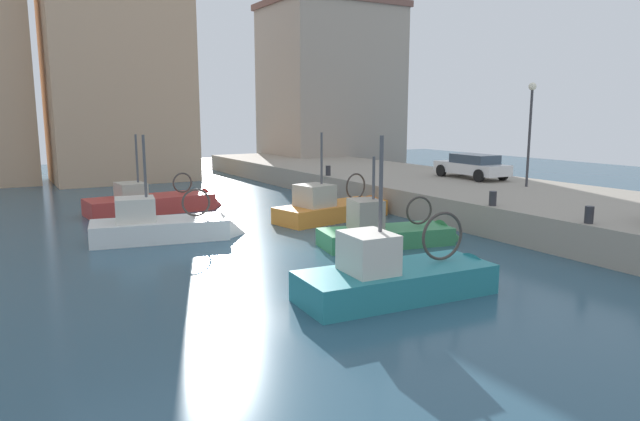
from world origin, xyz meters
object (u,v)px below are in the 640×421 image
(parked_car_white, at_px, (472,166))
(quay_streetlamp, at_px, (531,117))
(fishing_boat_red, at_px, (159,210))
(fishing_boat_orange, at_px, (337,215))
(mooring_bollard_south, at_px, (589,215))
(fishing_boat_white, at_px, (169,236))
(fishing_boat_teal, at_px, (406,290))
(mooring_bollard_north, at_px, (328,171))
(fishing_boat_green, at_px, (394,241))
(mooring_bollard_mid, at_px, (493,198))

(parked_car_white, distance_m, quay_streetlamp, 4.59)
(fishing_boat_red, height_order, parked_car_white, fishing_boat_red)
(fishing_boat_orange, distance_m, parked_car_white, 9.19)
(parked_car_white, height_order, quay_streetlamp, quay_streetlamp)
(mooring_bollard_south, distance_m, quay_streetlamp, 9.60)
(fishing_boat_white, bearing_deg, fishing_boat_teal, -70.50)
(fishing_boat_white, height_order, fishing_boat_red, fishing_boat_white)
(fishing_boat_white, xyz_separation_m, fishing_boat_red, (1.21, 6.16, -0.03))
(fishing_boat_red, bearing_deg, fishing_boat_teal, -82.00)
(fishing_boat_white, distance_m, mooring_bollard_north, 12.41)
(fishing_boat_green, bearing_deg, fishing_boat_red, 116.28)
(fishing_boat_white, distance_m, fishing_boat_teal, 10.31)
(mooring_bollard_north, xyz_separation_m, quay_streetlamp, (5.65, -8.84, 2.98))
(fishing_boat_teal, bearing_deg, fishing_boat_white, 109.50)
(quay_streetlamp, bearing_deg, parked_car_white, 86.29)
(fishing_boat_white, xyz_separation_m, fishing_boat_orange, (7.58, 0.31, 0.02))
(fishing_boat_red, xyz_separation_m, mooring_bollard_south, (9.47, -15.98, 1.38))
(parked_car_white, height_order, mooring_bollard_south, parked_car_white)
(fishing_boat_green, relative_size, quay_streetlamp, 1.18)
(fishing_boat_orange, xyz_separation_m, parked_car_white, (8.99, 0.81, 1.73))
(mooring_bollard_south, bearing_deg, parked_car_white, 61.70)
(fishing_boat_white, distance_m, quay_streetlamp, 17.10)
(fishing_boat_white, relative_size, quay_streetlamp, 1.22)
(fishing_boat_orange, bearing_deg, mooring_bollard_south, -73.03)
(parked_car_white, bearing_deg, fishing_boat_white, -176.11)
(mooring_bollard_mid, xyz_separation_m, mooring_bollard_north, (0.00, 12.00, 0.00))
(fishing_boat_green, bearing_deg, fishing_boat_teal, -124.60)
(fishing_boat_red, xyz_separation_m, mooring_bollard_north, (9.47, 0.02, 1.38))
(fishing_boat_white, height_order, parked_car_white, fishing_boat_white)
(mooring_bollard_north, bearing_deg, fishing_boat_green, -109.58)
(mooring_bollard_mid, relative_size, quay_streetlamp, 0.11)
(fishing_boat_green, distance_m, mooring_bollard_mid, 4.27)
(parked_car_white, distance_m, mooring_bollard_south, 12.44)
(parked_car_white, distance_m, mooring_bollard_north, 7.77)
(fishing_boat_green, distance_m, fishing_boat_red, 12.42)
(fishing_boat_white, bearing_deg, fishing_boat_orange, 2.37)
(fishing_boat_white, height_order, fishing_boat_teal, fishing_boat_teal)
(fishing_boat_teal, xyz_separation_m, mooring_bollard_south, (7.24, -0.11, 1.34))
(fishing_boat_green, height_order, mooring_bollard_mid, fishing_boat_green)
(parked_car_white, bearing_deg, fishing_boat_teal, -140.45)
(mooring_bollard_south, height_order, mooring_bollard_mid, same)
(mooring_bollard_north, bearing_deg, fishing_boat_white, -149.94)
(mooring_bollard_south, bearing_deg, fishing_boat_white, 137.39)
(fishing_boat_green, xyz_separation_m, mooring_bollard_north, (3.97, 11.15, 1.34))
(fishing_boat_white, relative_size, fishing_boat_green, 1.04)
(quay_streetlamp, bearing_deg, fishing_boat_teal, -151.30)
(mooring_bollard_south, bearing_deg, mooring_bollard_north, 90.00)
(fishing_boat_teal, bearing_deg, mooring_bollard_mid, 28.28)
(fishing_boat_white, xyz_separation_m, quay_streetlamp, (16.33, -2.66, 4.33))
(fishing_boat_teal, bearing_deg, quay_streetlamp, 28.70)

